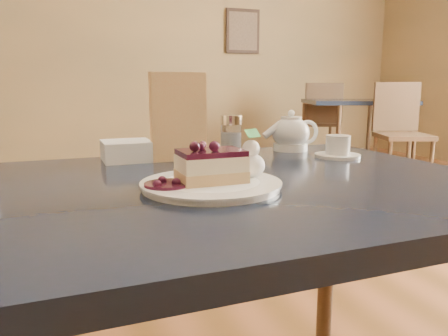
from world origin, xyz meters
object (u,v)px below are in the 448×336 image
object	(u,v)px
dessert_plate	(211,185)
cheesecake_slice	(211,166)
main_table	(203,221)
tea_set	(300,137)
bg_table_far_right	(353,165)

from	to	relation	value
dessert_plate	cheesecake_slice	bearing A→B (deg)	-90.00
main_table	dessert_plate	distance (m)	0.10
main_table	tea_set	distance (m)	0.49
main_table	tea_set	size ratio (longest dim) A/B	4.59
dessert_plate	tea_set	distance (m)	0.51
main_table	cheesecake_slice	bearing A→B (deg)	-90.00
cheesecake_slice	tea_set	bearing A→B (deg)	40.83
main_table	tea_set	xyz separation A→B (m)	(0.37, 0.29, 0.12)
tea_set	bg_table_far_right	bearing A→B (deg)	51.34
main_table	cheesecake_slice	xyz separation A→B (m)	(0.00, -0.05, 0.12)
cheesecake_slice	bg_table_far_right	xyz separation A→B (m)	(2.64, 3.17, -0.70)
dessert_plate	bg_table_far_right	xyz separation A→B (m)	(2.64, 3.17, -0.67)
cheesecake_slice	tea_set	size ratio (longest dim) A/B	0.46
cheesecake_slice	tea_set	xyz separation A→B (m)	(0.37, 0.34, 0.00)
dessert_plate	cheesecake_slice	world-z (taller)	cheesecake_slice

